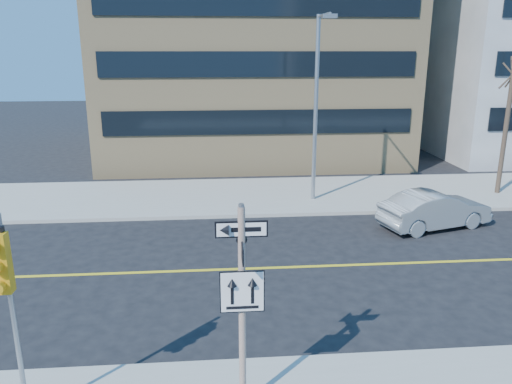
{
  "coord_description": "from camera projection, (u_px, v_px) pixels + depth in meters",
  "views": [
    {
      "loc": [
        -0.43,
        -10.59,
        6.74
      ],
      "look_at": [
        0.8,
        4.0,
        2.55
      ],
      "focal_mm": 35.0,
      "sensor_mm": 36.0,
      "label": 1
    }
  ],
  "objects": [
    {
      "name": "parked_car_b",
      "position": [
        435.0,
        210.0,
        19.41
      ],
      "size": [
        2.71,
        4.68,
        1.46
      ],
      "primitive_type": "imported",
      "rotation": [
        0.0,
        0.0,
        1.85
      ],
      "color": "gray",
      "rests_on": "ground"
    },
    {
      "name": "streetlight_a",
      "position": [
        317.0,
        98.0,
        21.35
      ],
      "size": [
        0.55,
        2.25,
        8.0
      ],
      "color": "gray",
      "rests_on": "far_sidewalk"
    },
    {
      "name": "ground",
      "position": [
        237.0,
        339.0,
        12.03
      ],
      "size": [
        120.0,
        120.0,
        0.0
      ],
      "primitive_type": "plane",
      "color": "black",
      "rests_on": "ground"
    },
    {
      "name": "sign_pole",
      "position": [
        242.0,
        298.0,
        8.95
      ],
      "size": [
        0.92,
        0.92,
        4.06
      ],
      "color": "beige",
      "rests_on": "near_sidewalk"
    },
    {
      "name": "traffic_signal",
      "position": [
        4.0,
        280.0,
        8.33
      ],
      "size": [
        0.32,
        0.45,
        4.0
      ],
      "color": "gray",
      "rests_on": "near_sidewalk"
    },
    {
      "name": "building_brick",
      "position": [
        248.0,
        15.0,
        33.67
      ],
      "size": [
        18.0,
        18.0,
        18.0
      ],
      "primitive_type": "cube",
      "color": "tan",
      "rests_on": "ground"
    }
  ]
}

